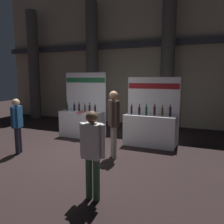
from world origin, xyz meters
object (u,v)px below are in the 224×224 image
at_px(exhibitor_booth_1, 150,128).
at_px(visitor_3, 92,148).
at_px(visitor_1, 17,122).
at_px(exhibitor_booth_0, 82,121).
at_px(visitor_4, 114,118).

height_order(exhibitor_booth_1, visitor_3, exhibitor_booth_1).
bearing_deg(exhibitor_booth_1, visitor_1, -145.46).
bearing_deg(exhibitor_booth_0, visitor_3, -57.15).
distance_m(exhibitor_booth_1, visitor_3, 3.73).
bearing_deg(visitor_1, exhibitor_booth_1, 104.43).
bearing_deg(visitor_3, visitor_4, 107.43).
bearing_deg(visitor_3, visitor_1, 160.57).
distance_m(exhibitor_booth_1, visitor_1, 4.07).
bearing_deg(visitor_3, exhibitor_booth_0, 127.21).
height_order(exhibitor_booth_0, exhibitor_booth_1, exhibitor_booth_0).
xyz_separation_m(visitor_1, visitor_4, (2.69, 0.77, 0.18)).
bearing_deg(exhibitor_booth_1, visitor_4, -113.05).
height_order(exhibitor_booth_1, visitor_4, exhibitor_booth_1).
distance_m(exhibitor_booth_0, visitor_1, 2.55).
relative_size(exhibitor_booth_1, visitor_4, 1.20).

